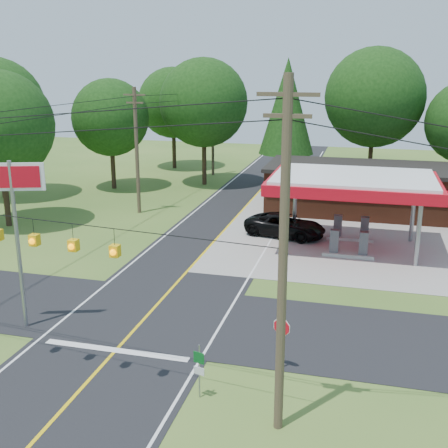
% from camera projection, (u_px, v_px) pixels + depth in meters
% --- Properties ---
extents(ground, '(120.00, 120.00, 0.00)m').
position_uv_depth(ground, '(148.00, 315.00, 27.15)').
color(ground, '#3C6222').
rests_on(ground, ground).
extents(main_highway, '(8.00, 120.00, 0.02)m').
position_uv_depth(main_highway, '(148.00, 315.00, 27.15)').
color(main_highway, black).
rests_on(main_highway, ground).
extents(cross_road, '(70.00, 7.00, 0.02)m').
position_uv_depth(cross_road, '(148.00, 315.00, 27.14)').
color(cross_road, black).
rests_on(cross_road, ground).
extents(lane_center_yellow, '(0.15, 110.00, 0.00)m').
position_uv_depth(lane_center_yellow, '(148.00, 315.00, 27.14)').
color(lane_center_yellow, yellow).
rests_on(lane_center_yellow, main_highway).
extents(gas_canopy, '(10.60, 7.40, 4.88)m').
position_uv_depth(gas_canopy, '(353.00, 185.00, 35.89)').
color(gas_canopy, gray).
rests_on(gas_canopy, ground).
extents(convenience_store, '(16.40, 7.55, 3.80)m').
position_uv_depth(convenience_store, '(368.00, 189.00, 45.59)').
color(convenience_store, '#552918').
rests_on(convenience_store, ground).
extents(utility_pole_near_right, '(1.80, 0.30, 11.50)m').
position_uv_depth(utility_pole_near_right, '(283.00, 259.00, 17.18)').
color(utility_pole_near_right, '#473828').
rests_on(utility_pole_near_right, ground).
extents(utility_pole_far_left, '(1.80, 0.30, 10.00)m').
position_uv_depth(utility_pole_far_left, '(137.00, 149.00, 44.39)').
color(utility_pole_far_left, '#473828').
rests_on(utility_pole_far_left, ground).
extents(utility_pole_north, '(0.30, 0.30, 9.50)m').
position_uv_depth(utility_pole_north, '(213.00, 131.00, 59.97)').
color(utility_pole_north, '#473828').
rests_on(utility_pole_north, ground).
extents(overhead_beacons, '(17.04, 2.04, 1.03)m').
position_uv_depth(overhead_beacons, '(52.00, 224.00, 20.09)').
color(overhead_beacons, black).
rests_on(overhead_beacons, ground).
extents(treeline_backdrop, '(70.27, 51.59, 13.30)m').
position_uv_depth(treeline_backdrop, '(261.00, 116.00, 47.22)').
color(treeline_backdrop, '#332316').
rests_on(treeline_backdrop, ground).
extents(suv_car, '(6.76, 6.76, 1.56)m').
position_uv_depth(suv_car, '(285.00, 226.00, 39.34)').
color(suv_car, black).
rests_on(suv_car, ground).
extents(big_stop_sign, '(2.76, 0.98, 7.76)m').
position_uv_depth(big_stop_sign, '(13.00, 204.00, 24.37)').
color(big_stop_sign, gray).
rests_on(big_stop_sign, ground).
extents(octagonal_stop_sign, '(0.74, 0.34, 2.23)m').
position_uv_depth(octagonal_stop_sign, '(282.00, 331.00, 21.92)').
color(octagonal_stop_sign, gray).
rests_on(octagonal_stop_sign, ground).
extents(route_sign_post, '(0.43, 0.15, 2.12)m').
position_uv_depth(route_sign_post, '(199.00, 367.00, 20.12)').
color(route_sign_post, gray).
rests_on(route_sign_post, ground).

